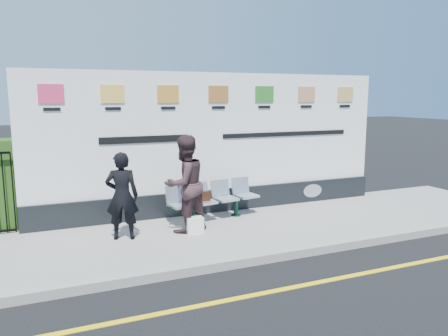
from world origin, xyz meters
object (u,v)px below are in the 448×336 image
billboard (217,152)px  woman_left (122,196)px  bench (215,209)px  woman_right (185,184)px

billboard → woman_left: (-2.28, -1.16, -0.52)m
billboard → bench: (-0.31, -0.64, -1.09)m
billboard → woman_right: bearing=-134.3°
woman_right → woman_left: bearing=-22.3°
woman_right → bench: bearing=-170.8°
woman_left → woman_right: bearing=-162.9°
bench → woman_left: (-1.96, -0.51, 0.57)m
bench → woman_right: woman_right is taller
billboard → woman_right: size_ratio=4.43×
woman_left → woman_right: 1.16m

